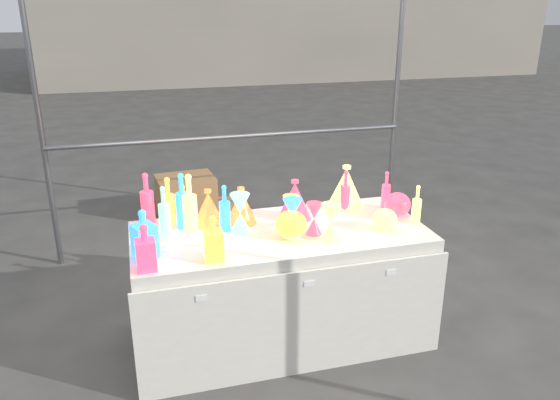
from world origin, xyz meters
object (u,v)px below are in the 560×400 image
object	(u,v)px
bottle_0	(168,201)
decanter_0	(213,238)
cardboard_box_closed	(186,196)
lampshade_0	(208,207)
globe_0	(291,226)
display_table	(280,285)

from	to	relation	value
bottle_0	decanter_0	size ratio (longest dim) A/B	1.19
cardboard_box_closed	lampshade_0	world-z (taller)	lampshade_0
bottle_0	lampshade_0	distance (m)	0.25
bottle_0	globe_0	xyz separation A→B (m)	(0.68, -0.42, -0.08)
cardboard_box_closed	bottle_0	xyz separation A→B (m)	(-0.29, -2.03, 0.70)
decanter_0	lampshade_0	distance (m)	0.51
display_table	decanter_0	bearing A→B (deg)	-147.89
cardboard_box_closed	bottle_0	bearing A→B (deg)	-103.54
decanter_0	lampshade_0	xyz separation A→B (m)	(0.05, 0.51, -0.01)
cardboard_box_closed	lampshade_0	xyz separation A→B (m)	(-0.05, -2.12, 0.66)
cardboard_box_closed	globe_0	world-z (taller)	globe_0
display_table	globe_0	xyz separation A→B (m)	(0.03, -0.11, 0.45)
decanter_0	globe_0	distance (m)	0.52
display_table	bottle_0	world-z (taller)	bottle_0
bottle_0	globe_0	world-z (taller)	bottle_0
decanter_0	display_table	bearing A→B (deg)	34.22
cardboard_box_closed	globe_0	xyz separation A→B (m)	(0.39, -2.45, 0.62)
bottle_0	globe_0	distance (m)	0.80
globe_0	cardboard_box_closed	bearing A→B (deg)	98.98
bottle_0	cardboard_box_closed	bearing A→B (deg)	81.84
bottle_0	decanter_0	xyz separation A→B (m)	(0.19, -0.59, -0.02)
decanter_0	globe_0	bearing A→B (deg)	21.63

